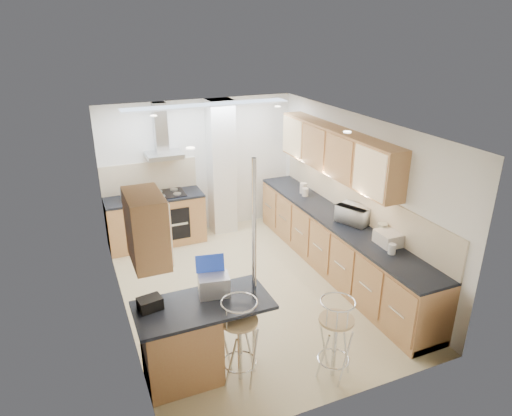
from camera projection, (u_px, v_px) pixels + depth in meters
name	position (u px, v px, depth m)	size (l,w,h in m)	color
ground	(249.00, 289.00, 6.91)	(4.80, 4.80, 0.00)	beige
room_shell	(259.00, 183.00, 6.76)	(3.64, 4.84, 2.51)	white
right_counter	(336.00, 244.00, 7.28)	(0.63, 4.40, 0.92)	#B77849
back_counter	(156.00, 220.00, 8.18)	(1.70, 0.63, 0.92)	#B77849
peninsula	(205.00, 339.00, 5.08)	(1.47, 0.72, 0.94)	#B77849
microwave	(354.00, 214.00, 6.89)	(0.49, 0.33, 0.27)	silver
laptop	(214.00, 285.00, 5.04)	(0.34, 0.25, 0.23)	#A8AAB1
bag	(150.00, 304.00, 4.79)	(0.24, 0.18, 0.13)	black
bar_stool_near	(240.00, 341.00, 4.98)	(0.43, 0.43, 1.04)	tan
bar_stool_end	(335.00, 339.00, 5.04)	(0.41, 0.41, 1.01)	tan
jar_a	(303.00, 188.00, 8.11)	(0.12, 0.12, 0.18)	beige
jar_b	(305.00, 192.00, 7.98)	(0.11, 0.11, 0.14)	beige
jar_c	(382.00, 231.00, 6.41)	(0.14, 0.14, 0.22)	#B3B08F
jar_d	(392.00, 249.00, 5.98)	(0.10, 0.10, 0.14)	silver
bread_bin	(388.00, 238.00, 6.23)	(0.27, 0.34, 0.18)	beige
kettle	(125.00, 195.00, 7.75)	(0.16, 0.16, 0.22)	#BBBEC0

